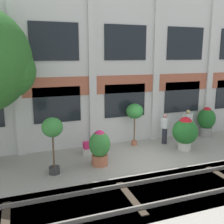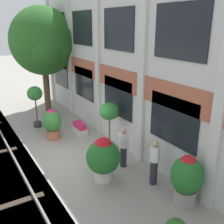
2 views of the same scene
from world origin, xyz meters
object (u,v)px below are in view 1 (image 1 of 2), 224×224
(potted_plant_ribbed_drum, at_px, (100,146))
(potted_plant_low_pan, at_px, (135,112))
(potted_plant_stone_basin, at_px, (185,132))
(potted_plant_square_trough, at_px, (93,148))
(resident_by_doorway, at_px, (187,123))
(potted_plant_fluted_column, at_px, (206,120))
(resident_watching_tracks, at_px, (165,128))
(potted_plant_terracotta_small, at_px, (52,132))

(potted_plant_ribbed_drum, distance_m, potted_plant_low_pan, 3.12)
(potted_plant_low_pan, bearing_deg, potted_plant_stone_basin, -36.00)
(potted_plant_square_trough, height_order, potted_plant_ribbed_drum, potted_plant_ribbed_drum)
(potted_plant_low_pan, relative_size, resident_by_doorway, 1.31)
(potted_plant_square_trough, bearing_deg, potted_plant_fluted_column, 3.50)
(potted_plant_stone_basin, bearing_deg, potted_plant_fluted_column, 31.18)
(resident_watching_tracks, bearing_deg, potted_plant_fluted_column, 83.14)
(potted_plant_terracotta_small, bearing_deg, potted_plant_ribbed_drum, 6.06)
(potted_plant_low_pan, relative_size, potted_plant_terracotta_small, 0.96)
(potted_plant_stone_basin, xyz_separation_m, potted_plant_low_pan, (-2.02, 1.47, 0.80))
(potted_plant_square_trough, relative_size, potted_plant_ribbed_drum, 0.65)
(potted_plant_low_pan, xyz_separation_m, resident_watching_tracks, (1.59, -0.32, -0.87))
(resident_by_doorway, xyz_separation_m, resident_watching_tracks, (-1.55, -0.24, -0.03))
(resident_by_doorway, distance_m, resident_watching_tracks, 1.57)
(potted_plant_ribbed_drum, distance_m, potted_plant_fluted_column, 7.14)
(potted_plant_ribbed_drum, xyz_separation_m, potted_plant_low_pan, (2.40, 1.78, 0.90))
(potted_plant_ribbed_drum, xyz_separation_m, resident_by_doorway, (5.55, 1.70, 0.05))
(potted_plant_low_pan, height_order, resident_watching_tracks, potted_plant_low_pan)
(potted_plant_ribbed_drum, bearing_deg, potted_plant_fluted_column, 14.74)
(potted_plant_stone_basin, bearing_deg, potted_plant_low_pan, 144.00)
(potted_plant_ribbed_drum, bearing_deg, resident_by_doorway, 17.05)
(potted_plant_low_pan, relative_size, resident_watching_tracks, 1.35)
(potted_plant_fluted_column, bearing_deg, potted_plant_low_pan, -179.59)
(resident_by_doorway, height_order, resident_watching_tracks, resident_by_doorway)
(potted_plant_square_trough, relative_size, resident_watching_tracks, 0.62)
(potted_plant_square_trough, height_order, resident_watching_tracks, resident_watching_tracks)
(potted_plant_fluted_column, bearing_deg, potted_plant_terracotta_small, -167.11)
(potted_plant_stone_basin, xyz_separation_m, resident_by_doorway, (1.12, 1.38, -0.04))
(potted_plant_fluted_column, relative_size, resident_by_doorway, 1.02)
(potted_plant_square_trough, xyz_separation_m, potted_plant_low_pan, (2.32, 0.38, 1.46))
(potted_plant_stone_basin, distance_m, potted_plant_low_pan, 2.62)
(potted_plant_ribbed_drum, relative_size, resident_watching_tracks, 0.95)
(potted_plant_square_trough, xyz_separation_m, resident_watching_tracks, (3.91, 0.07, 0.59))
(potted_plant_fluted_column, relative_size, potted_plant_terracotta_small, 0.74)
(potted_plant_ribbed_drum, distance_m, resident_by_doorway, 5.80)
(potted_plant_square_trough, distance_m, resident_by_doorway, 5.51)
(potted_plant_square_trough, relative_size, resident_by_doorway, 0.60)
(potted_plant_low_pan, bearing_deg, resident_by_doorway, -1.53)
(potted_plant_square_trough, distance_m, potted_plant_low_pan, 2.77)
(resident_by_doorway, bearing_deg, potted_plant_square_trough, -65.49)
(potted_plant_terracotta_small, bearing_deg, potted_plant_square_trough, 38.60)
(potted_plant_ribbed_drum, bearing_deg, potted_plant_square_trough, 86.68)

